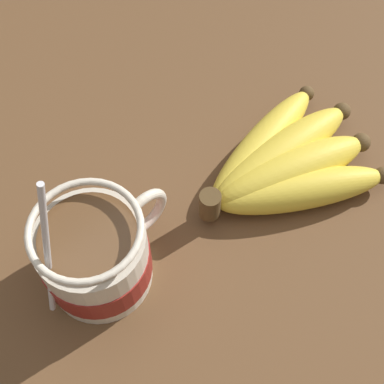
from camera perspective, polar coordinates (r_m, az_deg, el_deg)
name	(u,v)px	position (r cm, az deg, el deg)	size (l,w,h in cm)	color
table	(187,245)	(51.46, -0.50, -5.69)	(114.45, 114.45, 2.99)	brown
coffee_mug	(96,256)	(45.67, -10.18, -6.69)	(13.41, 9.29, 17.51)	beige
banana_bunch	(285,164)	(52.64, 9.92, 2.94)	(19.85, 15.05, 4.35)	#4C381E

